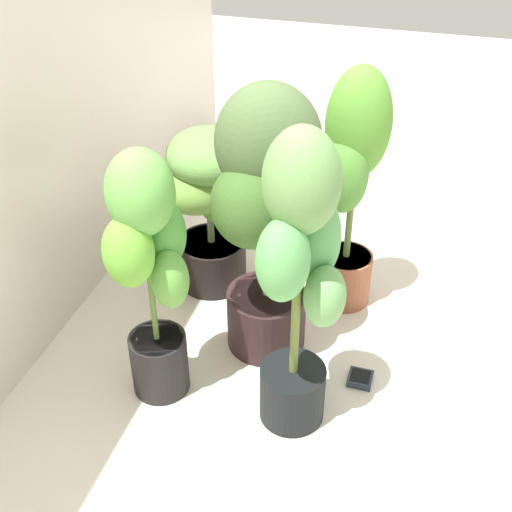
% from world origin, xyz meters
% --- Properties ---
extents(ground_plane, '(8.00, 8.00, 0.00)m').
position_xyz_m(ground_plane, '(0.00, 0.00, 0.00)').
color(ground_plane, silver).
rests_on(ground_plane, ground).
extents(mylar_back_wall, '(3.20, 0.01, 2.00)m').
position_xyz_m(mylar_back_wall, '(0.00, 0.86, 1.00)').
color(mylar_back_wall, silver).
rests_on(mylar_back_wall, ground).
extents(potted_plant_front_right, '(0.33, 0.30, 0.93)m').
position_xyz_m(potted_plant_front_right, '(0.32, -0.10, 0.54)').
color(potted_plant_front_right, '#965439').
rests_on(potted_plant_front_right, ground).
extents(potted_plant_back_left, '(0.34, 0.28, 0.86)m').
position_xyz_m(potted_plant_back_left, '(-0.30, 0.38, 0.49)').
color(potted_plant_back_left, black).
rests_on(potted_plant_back_left, ground).
extents(potted_plant_center, '(0.42, 0.37, 0.96)m').
position_xyz_m(potted_plant_center, '(-0.01, 0.12, 0.56)').
color(potted_plant_center, '#2F1D1E').
rests_on(potted_plant_center, ground).
extents(potted_plant_front_left, '(0.33, 0.27, 0.98)m').
position_xyz_m(potted_plant_front_left, '(-0.29, -0.06, 0.56)').
color(potted_plant_front_left, black).
rests_on(potted_plant_front_left, ground).
extents(potted_plant_back_right, '(0.49, 0.42, 0.65)m').
position_xyz_m(potted_plant_back_right, '(0.30, 0.41, 0.38)').
color(potted_plant_back_right, black).
rests_on(potted_plant_back_right, ground).
extents(hygrometer_box, '(0.08, 0.08, 0.03)m').
position_xyz_m(hygrometer_box, '(-0.09, -0.24, 0.01)').
color(hygrometer_box, '#273140').
rests_on(hygrometer_box, ground).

